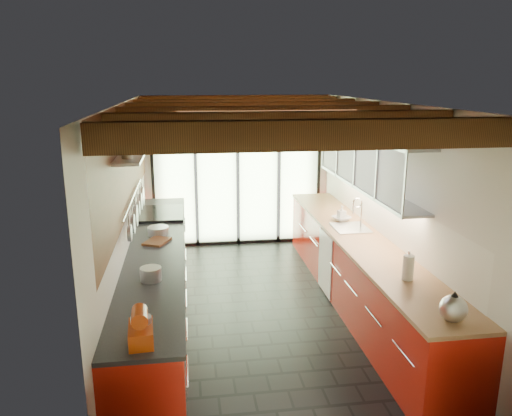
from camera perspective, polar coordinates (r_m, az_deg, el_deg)
name	(u,v)px	position (r m, az deg, el deg)	size (l,w,h in m)	color
ground	(261,310)	(6.51, 0.57, -11.61)	(5.50, 5.50, 0.00)	black
room_shell	(261,184)	(5.96, 0.61, 2.79)	(5.50, 5.50, 5.50)	silver
ceiling_beams	(257,113)	(6.22, 0.10, 10.81)	(3.14, 5.06, 4.90)	#593316
glass_door	(238,151)	(8.59, -2.12, 6.48)	(2.95, 0.10, 2.90)	#C6EAAD
left_counter	(158,282)	(6.27, -11.14, -8.34)	(0.68, 5.00, 0.92)	#B71B0E
range_stove	(163,244)	(7.62, -10.64, -4.04)	(0.66, 0.90, 0.97)	silver
right_counter	(359,271)	(6.62, 11.64, -7.10)	(0.68, 5.00, 0.92)	#B71B0E
sink_assembly	(351,225)	(6.82, 10.85, -1.97)	(0.45, 0.52, 0.43)	silver
upper_cabinets_right	(368,161)	(6.58, 12.68, 5.29)	(0.34, 3.00, 3.00)	silver
left_wall_fixtures	(137,171)	(6.14, -13.47, 4.16)	(0.28, 2.60, 0.96)	silver
stand_mixer	(141,328)	(4.00, -13.03, -13.23)	(0.21, 0.33, 0.29)	#BB3D0E
pot_large	(151,274)	(5.11, -11.93, -7.39)	(0.21, 0.21, 0.14)	silver
pot_small	(158,231)	(6.55, -11.12, -2.57)	(0.27, 0.27, 0.10)	silver
cutting_board	(157,241)	(6.25, -11.24, -3.77)	(0.24, 0.34, 0.03)	brown
kettle	(453,307)	(4.52, 21.64, -10.47)	(0.25, 0.30, 0.27)	silver
paper_towel	(408,268)	(5.22, 17.00, -6.56)	(0.14, 0.14, 0.30)	white
soap_bottle	(342,213)	(7.15, 9.75, -0.58)	(0.10, 0.10, 0.22)	silver
bowl	(342,219)	(7.16, 9.75, -1.20)	(0.25, 0.25, 0.06)	silver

